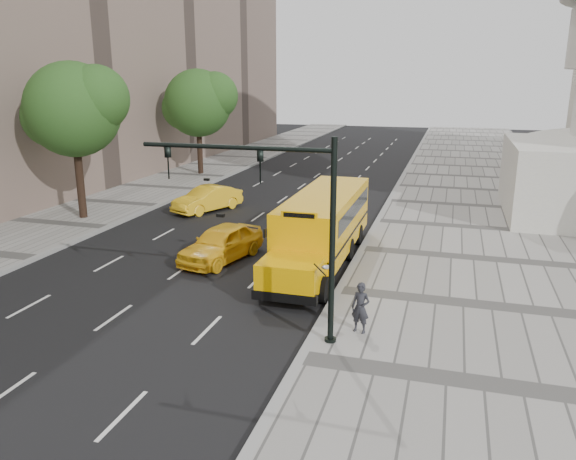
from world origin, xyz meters
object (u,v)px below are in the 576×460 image
(taxi_far, at_px, (207,199))
(tree_c, at_px, (199,103))
(traffic_signal, at_px, (286,214))
(taxi_near, at_px, (221,243))
(tree_b, at_px, (74,109))
(school_bus, at_px, (324,222))
(pedestrian, at_px, (360,308))

(taxi_far, bearing_deg, tree_c, 140.33)
(taxi_far, relative_size, traffic_signal, 0.72)
(taxi_near, height_order, taxi_far, taxi_near)
(tree_b, height_order, taxi_far, tree_b)
(tree_c, height_order, taxi_far, tree_c)
(tree_b, relative_size, school_bus, 0.77)
(taxi_far, xyz_separation_m, traffic_signal, (9.67, -15.49, 3.33))
(school_bus, distance_m, pedestrian, 7.84)
(taxi_far, relative_size, pedestrian, 2.81)
(school_bus, bearing_deg, tree_b, 167.46)
(tree_b, xyz_separation_m, school_bus, (14.90, -3.32, -4.55))
(tree_b, bearing_deg, taxi_far, 34.17)
(tree_b, bearing_deg, tree_c, 89.98)
(tree_b, xyz_separation_m, taxi_far, (5.93, 4.02, -5.55))
(tree_c, distance_m, taxi_near, 23.77)
(pedestrian, bearing_deg, tree_c, 137.59)
(taxi_far, bearing_deg, traffic_signal, -34.04)
(traffic_signal, bearing_deg, school_bus, 94.85)
(pedestrian, bearing_deg, tree_b, 163.07)
(school_bus, bearing_deg, taxi_far, 140.73)
(taxi_far, bearing_deg, tree_b, -121.82)
(taxi_near, bearing_deg, taxi_far, 130.80)
(school_bus, distance_m, taxi_far, 11.64)
(tree_c, height_order, traffic_signal, tree_c)
(tree_c, height_order, pedestrian, tree_c)
(taxi_far, bearing_deg, school_bus, -15.27)
(taxi_near, distance_m, taxi_far, 9.85)
(tree_b, height_order, traffic_signal, tree_b)
(taxi_far, bearing_deg, taxi_near, -38.11)
(school_bus, bearing_deg, traffic_signal, -85.15)
(tree_b, height_order, taxi_near, tree_b)
(school_bus, relative_size, taxi_far, 2.50)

